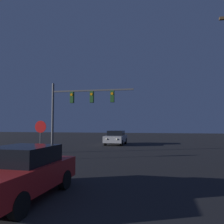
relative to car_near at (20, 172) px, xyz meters
name	(u,v)px	position (x,y,z in m)	size (l,w,h in m)	color
car_near	(20,172)	(0.00, 0.00, 0.00)	(2.16, 4.19, 1.57)	#B21E1E
car_far	(116,138)	(-0.22, 18.16, 0.00)	(2.12, 4.17, 1.57)	#99999E
traffic_signal_mast	(77,104)	(-1.98, 10.33, 3.12)	(6.67, 0.30, 5.61)	#4C4C51
stop_sign	(41,132)	(-3.12, 6.78, 0.96)	(0.77, 0.07, 2.50)	#4C4C51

